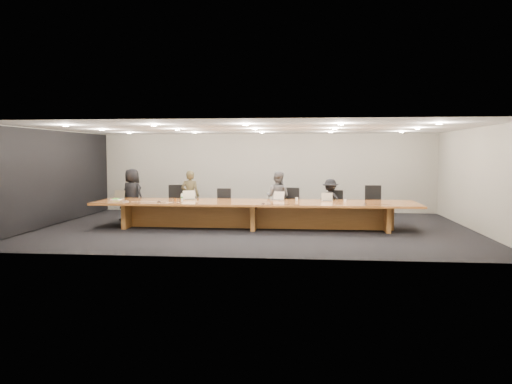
% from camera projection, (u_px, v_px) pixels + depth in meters
% --- Properties ---
extents(ground, '(12.00, 12.00, 0.00)m').
position_uv_depth(ground, '(255.00, 228.00, 14.06)').
color(ground, black).
rests_on(ground, ground).
extents(back_wall, '(12.00, 0.02, 2.80)m').
position_uv_depth(back_wall, '(266.00, 173.00, 17.92)').
color(back_wall, '#B5B2A5').
rests_on(back_wall, ground).
extents(left_wall_panel, '(0.08, 7.84, 2.74)m').
position_uv_depth(left_wall_panel, '(53.00, 179.00, 14.53)').
color(left_wall_panel, black).
rests_on(left_wall_panel, ground).
extents(conference_table, '(9.00, 1.80, 0.75)m').
position_uv_depth(conference_table, '(255.00, 210.00, 14.02)').
color(conference_table, '#965220').
rests_on(conference_table, ground).
extents(chair_far_left, '(0.57, 0.57, 1.00)m').
position_uv_depth(chair_far_left, '(129.00, 204.00, 15.68)').
color(chair_far_left, black).
rests_on(chair_far_left, ground).
extents(chair_left, '(0.73, 0.73, 1.15)m').
position_uv_depth(chair_left, '(177.00, 203.00, 15.47)').
color(chair_left, black).
rests_on(chair_left, ground).
extents(chair_mid_left, '(0.54, 0.54, 1.04)m').
position_uv_depth(chair_mid_left, '(223.00, 205.00, 15.32)').
color(chair_mid_left, black).
rests_on(chair_mid_left, ground).
extents(chair_mid_right, '(0.67, 0.67, 1.09)m').
position_uv_depth(chair_mid_right, '(290.00, 205.00, 15.07)').
color(chair_mid_right, black).
rests_on(chair_mid_right, ground).
extents(chair_right, '(0.55, 0.55, 1.00)m').
position_uv_depth(chair_right, '(336.00, 206.00, 15.09)').
color(chair_right, black).
rests_on(chair_right, ground).
extents(chair_far_right, '(0.60, 0.60, 1.16)m').
position_uv_depth(chair_far_right, '(374.00, 204.00, 14.96)').
color(chair_far_right, black).
rests_on(chair_far_right, ground).
extents(person_a, '(0.93, 0.78, 1.63)m').
position_uv_depth(person_a, '(132.00, 195.00, 15.66)').
color(person_a, black).
rests_on(person_a, ground).
extents(person_b, '(0.58, 0.38, 1.58)m').
position_uv_depth(person_b, '(190.00, 196.00, 15.45)').
color(person_b, '#35311D').
rests_on(person_b, ground).
extents(person_c, '(0.91, 0.81, 1.55)m').
position_uv_depth(person_c, '(278.00, 197.00, 15.17)').
color(person_c, '#515153').
rests_on(person_c, ground).
extents(person_d, '(0.98, 0.76, 1.34)m').
position_uv_depth(person_d, '(330.00, 201.00, 14.93)').
color(person_d, black).
rests_on(person_d, ground).
extents(laptop_a, '(0.39, 0.33, 0.27)m').
position_uv_depth(laptop_a, '(117.00, 195.00, 14.72)').
color(laptop_a, '#B9AE8E').
rests_on(laptop_a, conference_table).
extents(laptop_b, '(0.43, 0.38, 0.28)m').
position_uv_depth(laptop_b, '(190.00, 195.00, 14.51)').
color(laptop_b, tan).
rests_on(laptop_b, conference_table).
extents(laptop_d, '(0.41, 0.36, 0.27)m').
position_uv_depth(laptop_d, '(277.00, 196.00, 14.33)').
color(laptop_d, beige).
rests_on(laptop_d, conference_table).
extents(laptop_e, '(0.32, 0.24, 0.25)m').
position_uv_depth(laptop_e, '(327.00, 197.00, 14.08)').
color(laptop_e, '#BDAC91').
rests_on(laptop_e, conference_table).
extents(water_bottle, '(0.07, 0.07, 0.21)m').
position_uv_depth(water_bottle, '(182.00, 197.00, 14.20)').
color(water_bottle, silver).
rests_on(water_bottle, conference_table).
extents(amber_mug, '(0.07, 0.07, 0.09)m').
position_uv_depth(amber_mug, '(175.00, 200.00, 14.16)').
color(amber_mug, brown).
rests_on(amber_mug, conference_table).
extents(paper_cup_near, '(0.09, 0.09, 0.10)m').
position_uv_depth(paper_cup_near, '(297.00, 199.00, 14.26)').
color(paper_cup_near, silver).
rests_on(paper_cup_near, conference_table).
extents(paper_cup_far, '(0.07, 0.07, 0.08)m').
position_uv_depth(paper_cup_far, '(345.00, 201.00, 13.85)').
color(paper_cup_far, white).
rests_on(paper_cup_far, conference_table).
extents(notepad, '(0.29, 0.24, 0.02)m').
position_uv_depth(notepad, '(116.00, 200.00, 14.52)').
color(notepad, white).
rests_on(notepad, conference_table).
extents(lime_gadget, '(0.19, 0.13, 0.03)m').
position_uv_depth(lime_gadget, '(116.00, 199.00, 14.53)').
color(lime_gadget, green).
rests_on(lime_gadget, notepad).
extents(av_box, '(0.21, 0.19, 0.03)m').
position_uv_depth(av_box, '(126.00, 201.00, 13.95)').
color(av_box, '#B9B9BE').
rests_on(av_box, conference_table).
extents(mic_left, '(0.17, 0.17, 0.03)m').
position_uv_depth(mic_left, '(159.00, 202.00, 13.87)').
color(mic_left, black).
rests_on(mic_left, conference_table).
extents(mic_center, '(0.15, 0.15, 0.03)m').
position_uv_depth(mic_center, '(263.00, 203.00, 13.35)').
color(mic_center, black).
rests_on(mic_center, conference_table).
extents(mic_right, '(0.13, 0.13, 0.03)m').
position_uv_depth(mic_right, '(365.00, 204.00, 13.29)').
color(mic_right, black).
rests_on(mic_right, conference_table).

